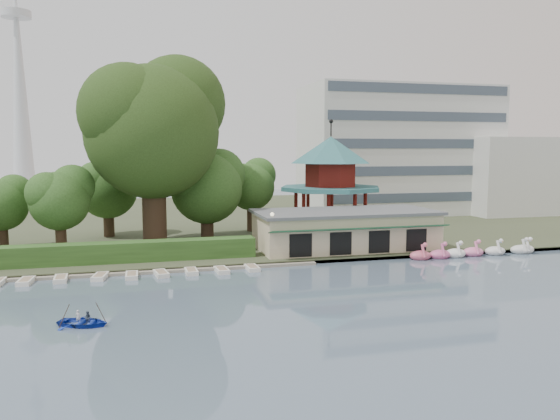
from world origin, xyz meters
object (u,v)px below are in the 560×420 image
object	(u,v)px
boathouse	(345,229)
big_tree	(154,122)
dock	(124,272)
pavilion	(331,175)
rowboat_with_passengers	(83,319)

from	to	relation	value
boathouse	big_tree	world-z (taller)	big_tree
boathouse	big_tree	bearing A→B (deg)	161.62
dock	big_tree	distance (m)	17.50
boathouse	big_tree	xyz separation A→B (m)	(-18.81, 6.25, 10.96)
pavilion	rowboat_with_passengers	size ratio (longest dim) A/B	2.63
dock	rowboat_with_passengers	bearing A→B (deg)	-98.47
boathouse	rowboat_with_passengers	distance (m)	30.36
dock	pavilion	bearing A→B (deg)	31.66
dock	pavilion	distance (m)	29.14
boathouse	pavilion	xyz separation A→B (m)	(2.00, 10.03, 5.11)
pavilion	big_tree	world-z (taller)	big_tree
rowboat_with_passengers	boathouse	bearing A→B (deg)	37.51
pavilion	rowboat_with_passengers	distance (m)	39.22
dock	pavilion	world-z (taller)	pavilion
boathouse	rowboat_with_passengers	xyz separation A→B (m)	(-24.04, -18.45, -1.93)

